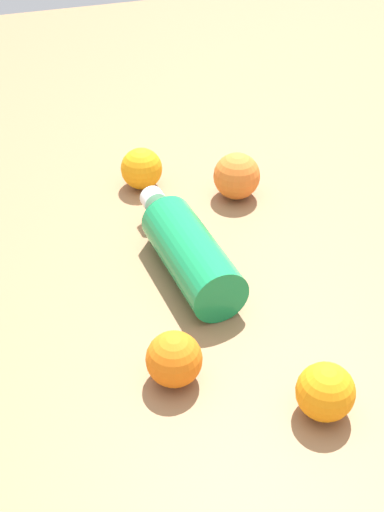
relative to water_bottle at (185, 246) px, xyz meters
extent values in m
plane|color=olive|center=(-0.01, 0.05, -0.04)|extent=(2.40, 2.40, 0.00)
cylinder|color=#198C4C|center=(-0.02, 0.00, 0.00)|extent=(0.20, 0.09, 0.08)
cone|color=#198C4C|center=(0.10, 0.01, 0.00)|extent=(0.05, 0.08, 0.08)
cylinder|color=white|center=(0.13, 0.01, 0.00)|extent=(0.03, 0.04, 0.04)
sphere|color=orange|center=(0.16, -0.14, 0.00)|extent=(0.08, 0.08, 0.08)
sphere|color=orange|center=(-0.20, 0.08, -0.01)|extent=(0.07, 0.07, 0.07)
sphere|color=orange|center=(0.23, 0.00, 0.00)|extent=(0.07, 0.07, 0.07)
sphere|color=orange|center=(-0.30, -0.07, -0.01)|extent=(0.07, 0.07, 0.07)
camera|label=1|loc=(-0.75, 0.24, 0.58)|focal=49.42mm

